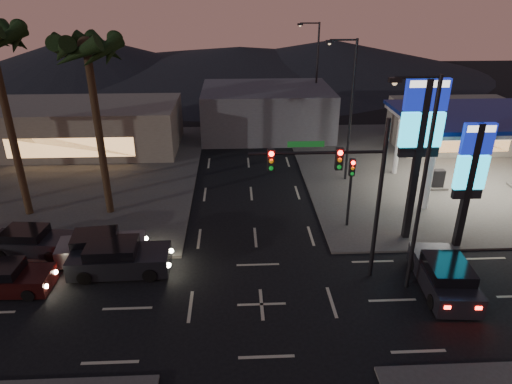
{
  "coord_description": "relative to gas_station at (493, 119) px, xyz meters",
  "views": [
    {
      "loc": [
        -1.05,
        -16.59,
        13.17
      ],
      "look_at": [
        0.02,
        5.67,
        3.0
      ],
      "focal_mm": 32.0,
      "sensor_mm": 36.0,
      "label": 1
    }
  ],
  "objects": [
    {
      "name": "ground",
      "position": [
        -16.0,
        -12.0,
        -5.08
      ],
      "size": [
        140.0,
        140.0,
        0.0
      ],
      "primitive_type": "plane",
      "color": "black",
      "rests_on": "ground"
    },
    {
      "name": "corner_lot_ne",
      "position": [
        0.0,
        4.0,
        -5.02
      ],
      "size": [
        24.0,
        24.0,
        0.12
      ],
      "primitive_type": "cube",
      "color": "#47443F",
      "rests_on": "ground"
    },
    {
      "name": "corner_lot_nw",
      "position": [
        -32.0,
        4.0,
        -5.02
      ],
      "size": [
        24.0,
        24.0,
        0.12
      ],
      "primitive_type": "cube",
      "color": "#47443F",
      "rests_on": "ground"
    },
    {
      "name": "gas_station",
      "position": [
        0.0,
        0.0,
        0.0
      ],
      "size": [
        12.2,
        8.2,
        5.47
      ],
      "color": "silver",
      "rests_on": "ground"
    },
    {
      "name": "convenience_store",
      "position": [
        2.0,
        9.0,
        -3.08
      ],
      "size": [
        10.0,
        6.0,
        4.0
      ],
      "primitive_type": "cube",
      "color": "#726B5B",
      "rests_on": "ground"
    },
    {
      "name": "pylon_sign_tall",
      "position": [
        -7.5,
        -6.5,
        1.31
      ],
      "size": [
        2.2,
        0.35,
        9.0
      ],
      "color": "black",
      "rests_on": "ground"
    },
    {
      "name": "pylon_sign_short",
      "position": [
        -5.0,
        -7.5,
        -0.42
      ],
      "size": [
        1.6,
        0.35,
        7.0
      ],
      "color": "black",
      "rests_on": "ground"
    },
    {
      "name": "traffic_signal_mast",
      "position": [
        -12.24,
        -10.01,
        0.15
      ],
      "size": [
        6.1,
        0.39,
        8.0
      ],
      "color": "black",
      "rests_on": "ground"
    },
    {
      "name": "pedestal_signal",
      "position": [
        -10.5,
        -5.02,
        -2.16
      ],
      "size": [
        0.32,
        0.39,
        4.3
      ],
      "color": "black",
      "rests_on": "ground"
    },
    {
      "name": "streetlight_near",
      "position": [
        -9.21,
        -11.0,
        0.64
      ],
      "size": [
        2.14,
        0.25,
        10.0
      ],
      "color": "black",
      "rests_on": "ground"
    },
    {
      "name": "streetlight_mid",
      "position": [
        -9.21,
        2.0,
        0.64
      ],
      "size": [
        2.14,
        0.25,
        10.0
      ],
      "color": "black",
      "rests_on": "ground"
    },
    {
      "name": "streetlight_far",
      "position": [
        -9.21,
        16.0,
        0.64
      ],
      "size": [
        2.14,
        0.25,
        10.0
      ],
      "color": "black",
      "rests_on": "ground"
    },
    {
      "name": "palm_a",
      "position": [
        -25.0,
        -2.5,
        4.35
      ],
      "size": [
        4.41,
        4.41,
        10.86
      ],
      "color": "black",
      "rests_on": "ground"
    },
    {
      "name": "building_far_west",
      "position": [
        -30.0,
        10.0,
        -3.08
      ],
      "size": [
        16.0,
        8.0,
        4.0
      ],
      "primitive_type": "cube",
      "color": "#726B5B",
      "rests_on": "ground"
    },
    {
      "name": "building_far_mid",
      "position": [
        -14.0,
        14.0,
        -2.88
      ],
      "size": [
        12.0,
        9.0,
        4.4
      ],
      "primitive_type": "cube",
      "color": "#4C4C51",
      "rests_on": "ground"
    },
    {
      "name": "hill_left",
      "position": [
        -41.0,
        48.0,
        -2.08
      ],
      "size": [
        40.0,
        40.0,
        6.0
      ],
      "primitive_type": "cone",
      "color": "black",
      "rests_on": "ground"
    },
    {
      "name": "hill_right",
      "position": [
        -1.0,
        48.0,
        -2.58
      ],
      "size": [
        50.0,
        50.0,
        5.0
      ],
      "primitive_type": "cone",
      "color": "black",
      "rests_on": "ground"
    },
    {
      "name": "hill_center",
      "position": [
        -16.0,
        48.0,
        -3.08
      ],
      "size": [
        60.0,
        60.0,
        4.0
      ],
      "primitive_type": "cone",
      "color": "black",
      "rests_on": "ground"
    },
    {
      "name": "car_lane_a_front",
      "position": [
        -22.95,
        -9.04,
        -4.32
      ],
      "size": [
        5.05,
        2.22,
        1.63
      ],
      "color": "black",
      "rests_on": "ground"
    },
    {
      "name": "car_lane_a_mid",
      "position": [
        -27.96,
        -10.36,
        -4.43
      ],
      "size": [
        4.34,
        1.92,
        1.4
      ],
      "color": "black",
      "rests_on": "ground"
    },
    {
      "name": "car_lane_b_front",
      "position": [
        -24.17,
        -7.76,
        -4.39
      ],
      "size": [
        4.69,
        2.35,
        1.48
      ],
      "color": "#58585A",
      "rests_on": "ground"
    },
    {
      "name": "car_lane_b_mid",
      "position": [
        -28.07,
        -6.99,
        -4.43
      ],
      "size": [
        4.43,
        2.18,
        1.4
      ],
      "color": "black",
      "rests_on": "ground"
    },
    {
      "name": "suv_station",
      "position": [
        -7.4,
        -11.28,
        -4.34
      ],
      "size": [
        2.39,
        4.94,
        1.6
      ],
      "color": "black",
      "rests_on": "ground"
    }
  ]
}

